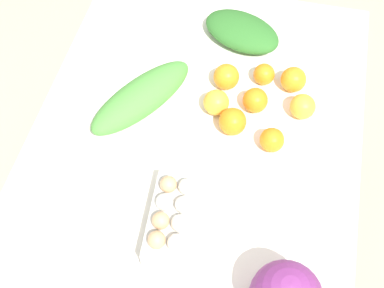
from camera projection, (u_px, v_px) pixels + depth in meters
The scene contains 13 objects.
ground_plane at pixel (192, 249), 2.08m from camera, with size 8.00×8.00×0.00m, color #C6B289.
dining_table at pixel (192, 165), 1.56m from camera, with size 1.33×0.92×0.72m.
egg_carton at pixel (173, 218), 1.32m from camera, with size 0.24×0.12×0.09m.
greens_bunch_chard at pixel (242, 31), 1.69m from camera, with size 0.25×0.16×0.07m, color #2D6B28.
greens_bunch_beet_tops at pixel (142, 97), 1.53m from camera, with size 0.36×0.12×0.09m, color #4C933D.
orange_0 at pixel (226, 77), 1.58m from camera, with size 0.08×0.08×0.08m, color orange.
orange_1 at pixel (293, 79), 1.58m from camera, with size 0.08×0.08×0.08m, color orange.
orange_2 at pixel (233, 122), 1.49m from camera, with size 0.08×0.08×0.08m, color orange.
orange_3 at pixel (255, 100), 1.53m from camera, with size 0.07×0.07×0.07m, color orange.
orange_4 at pixel (272, 140), 1.46m from camera, with size 0.07×0.07×0.07m, color orange.
orange_5 at pixel (216, 102), 1.53m from camera, with size 0.07×0.07×0.07m, color #F9A833.
orange_6 at pixel (303, 107), 1.52m from camera, with size 0.07×0.07×0.07m, color #F9A833.
orange_7 at pixel (264, 74), 1.59m from camera, with size 0.06×0.06×0.06m, color orange.
Camera 1 is at (-0.80, -0.18, 1.95)m, focal length 50.00 mm.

